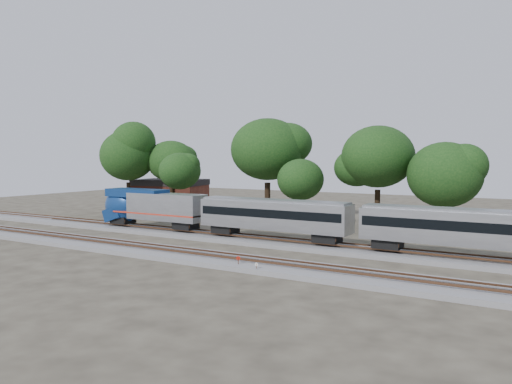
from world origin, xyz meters
TOP-DOWN VIEW (x-y plane):
  - ground at (0.00, 0.00)m, footprint 160.00×160.00m
  - track_far at (0.00, 6.00)m, footprint 160.00×5.00m
  - track_near at (0.00, -4.00)m, footprint 160.00×5.00m
  - switch_stand_red at (4.56, -5.46)m, footprint 0.32×0.15m
  - switch_stand_white at (6.65, -6.14)m, footprint 0.28×0.05m
  - switch_lever at (4.87, -5.49)m, footprint 0.52×0.33m
  - brick_building at (-28.56, 25.34)m, footprint 12.27×9.80m
  - tree_0 at (-31.45, 18.61)m, footprint 9.34×9.34m
  - tree_1 at (-25.50, 21.90)m, footprint 8.44×8.44m
  - tree_2 at (-19.35, 16.58)m, footprint 7.07×7.07m
  - tree_3 at (-8.09, 21.79)m, footprint 10.16×10.16m
  - tree_4 at (-1.30, 18.21)m, footprint 6.20×6.20m
  - tree_5 at (7.11, 22.99)m, footprint 9.13×9.13m
  - tree_6 at (15.32, 21.56)m, footprint 7.01×7.01m

SIDE VIEW (x-z plane):
  - ground at x=0.00m, z-range 0.00..0.00m
  - switch_lever at x=4.87m, z-range 0.00..0.30m
  - track_far at x=0.00m, z-range -0.16..0.57m
  - track_near at x=0.00m, z-range -0.16..0.57m
  - switch_stand_white at x=6.65m, z-range 0.12..0.99m
  - switch_stand_red at x=4.56m, z-range 0.14..1.18m
  - brick_building at x=-28.56m, z-range 0.02..5.26m
  - tree_4 at x=-1.30m, z-range 1.70..10.45m
  - tree_6 at x=15.32m, z-range 1.93..11.82m
  - tree_2 at x=-19.35m, z-range 1.95..11.92m
  - tree_1 at x=-25.50m, z-range 2.34..14.24m
  - tree_5 at x=7.11m, z-range 2.53..15.40m
  - tree_0 at x=-31.45m, z-range 2.59..15.76m
  - tree_3 at x=-8.09m, z-range 2.82..17.14m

